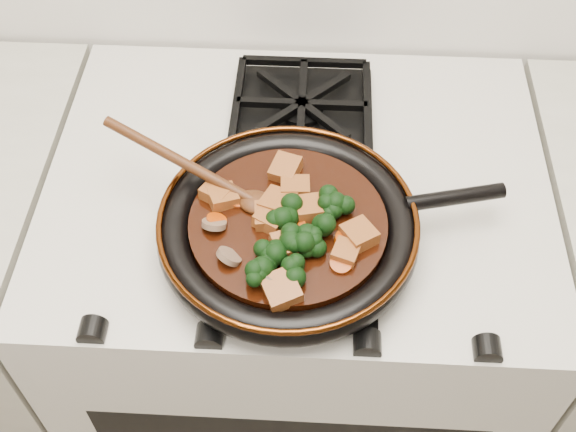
{
  "coord_description": "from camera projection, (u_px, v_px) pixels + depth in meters",
  "views": [
    {
      "loc": [
        0.02,
        0.96,
        1.71
      ],
      "look_at": [
        -0.01,
        1.56,
        0.97
      ],
      "focal_mm": 45.0,
      "sensor_mm": 36.0,
      "label": 1
    }
  ],
  "objects": [
    {
      "name": "mushroom_slice_2",
      "position": [
        271.0,
        278.0,
        0.9
      ],
      "size": [
        0.05,
        0.04,
        0.03
      ],
      "primitive_type": "cylinder",
      "rotation": [
        0.81,
        0.0,
        2.52
      ],
      "color": "brown",
      "rests_on": "braising_sauce"
    },
    {
      "name": "tofu_cube_8",
      "position": [
        311.0,
        209.0,
        0.96
      ],
      "size": [
        0.05,
        0.05,
        0.03
      ],
      "primitive_type": "cube",
      "rotation": [
        -0.08,
        0.04,
        0.25
      ],
      "color": "brown",
      "rests_on": "braising_sauce"
    },
    {
      "name": "broccoli_floret_7",
      "position": [
        265.0,
        280.0,
        0.89
      ],
      "size": [
        0.08,
        0.09,
        0.06
      ],
      "primitive_type": null,
      "rotation": [
        0.24,
        0.01,
        0.43
      ],
      "color": "black",
      "rests_on": "braising_sauce"
    },
    {
      "name": "broccoli_floret_3",
      "position": [
        290.0,
        271.0,
        0.9
      ],
      "size": [
        0.09,
        0.09,
        0.07
      ],
      "primitive_type": null,
      "rotation": [
        -0.06,
        -0.21,
        2.51
      ],
      "color": "black",
      "rests_on": "braising_sauce"
    },
    {
      "name": "carrot_coin_2",
      "position": [
        238.0,
        199.0,
        0.98
      ],
      "size": [
        0.03,
        0.03,
        0.02
      ],
      "primitive_type": "cylinder",
      "rotation": [
        0.18,
        0.12,
        0.0
      ],
      "color": "#A63404",
      "rests_on": "braising_sauce"
    },
    {
      "name": "tofu_cube_4",
      "position": [
        217.0,
        193.0,
        0.98
      ],
      "size": [
        0.05,
        0.05,
        0.02
      ],
      "primitive_type": "cube",
      "rotation": [
        0.06,
        0.01,
        2.65
      ],
      "color": "brown",
      "rests_on": "braising_sauce"
    },
    {
      "name": "carrot_coin_4",
      "position": [
        346.0,
        240.0,
        0.94
      ],
      "size": [
        0.03,
        0.03,
        0.01
      ],
      "primitive_type": "cylinder",
      "rotation": [
        -0.02,
        0.22,
        0.0
      ],
      "color": "#A63404",
      "rests_on": "braising_sauce"
    },
    {
      "name": "mushroom_slice_0",
      "position": [
        214.0,
        224.0,
        0.95
      ],
      "size": [
        0.04,
        0.04,
        0.02
      ],
      "primitive_type": "cylinder",
      "rotation": [
        0.53,
        0.0,
        2.99
      ],
      "color": "brown",
      "rests_on": "braising_sauce"
    },
    {
      "name": "tofu_cube_11",
      "position": [
        281.0,
        290.0,
        0.88
      ],
      "size": [
        0.06,
        0.06,
        0.03
      ],
      "primitive_type": "cube",
      "rotation": [
        0.1,
        -0.11,
        0.43
      ],
      "color": "brown",
      "rests_on": "braising_sauce"
    },
    {
      "name": "broccoli_floret_4",
      "position": [
        336.0,
        206.0,
        0.97
      ],
      "size": [
        0.08,
        0.07,
        0.07
      ],
      "primitive_type": null,
      "rotation": [
        -0.18,
        -0.12,
        1.37
      ],
      "color": "black",
      "rests_on": "braising_sauce"
    },
    {
      "name": "tofu_cube_0",
      "position": [
        223.0,
        197.0,
        0.98
      ],
      "size": [
        0.05,
        0.05,
        0.03
      ],
      "primitive_type": "cube",
      "rotation": [
        -0.04,
        0.11,
        0.41
      ],
      "color": "brown",
      "rests_on": "braising_sauce"
    },
    {
      "name": "braising_sauce",
      "position": [
        288.0,
        226.0,
        0.97
      ],
      "size": [
        0.27,
        0.27,
        0.02
      ],
      "primitive_type": "cylinder",
      "color": "black",
      "rests_on": "skillet"
    },
    {
      "name": "mushroom_slice_1",
      "position": [
        229.0,
        256.0,
        0.92
      ],
      "size": [
        0.04,
        0.05,
        0.03
      ],
      "primitive_type": "cylinder",
      "rotation": [
        0.72,
        0.0,
        2.3
      ],
      "color": "brown",
      "rests_on": "braising_sauce"
    },
    {
      "name": "carrot_coin_0",
      "position": [
        216.0,
        220.0,
        0.96
      ],
      "size": [
        0.03,
        0.03,
        0.02
      ],
      "primitive_type": "cylinder",
      "rotation": [
        -0.27,
        0.27,
        0.0
      ],
      "color": "#A63404",
      "rests_on": "braising_sauce"
    },
    {
      "name": "burner_grate_front",
      "position": [
        293.0,
        247.0,
        0.99
      ],
      "size": [
        0.23,
        0.23,
        0.03
      ],
      "primitive_type": null,
      "color": "black",
      "rests_on": "stove"
    },
    {
      "name": "carrot_coin_3",
      "position": [
        294.0,
        225.0,
        0.95
      ],
      "size": [
        0.03,
        0.03,
        0.01
      ],
      "primitive_type": "cylinder",
      "rotation": [
        0.09,
        -0.04,
        0.0
      ],
      "color": "#A63404",
      "rests_on": "braising_sauce"
    },
    {
      "name": "tofu_cube_2",
      "position": [
        271.0,
        219.0,
        0.95
      ],
      "size": [
        0.05,
        0.05,
        0.03
      ],
      "primitive_type": "cube",
      "rotation": [
        0.1,
        -0.03,
        2.65
      ],
      "color": "brown",
      "rests_on": "braising_sauce"
    },
    {
      "name": "tofu_cube_6",
      "position": [
        286.0,
        170.0,
        1.01
      ],
      "size": [
        0.05,
        0.05,
        0.03
      ],
      "primitive_type": "cube",
      "rotation": [
        -0.03,
        -0.11,
        1.24
      ],
      "color": "brown",
      "rests_on": "braising_sauce"
    },
    {
      "name": "tofu_cube_1",
      "position": [
        359.0,
        235.0,
        0.94
      ],
      "size": [
        0.05,
        0.06,
        0.03
      ],
      "primitive_type": "cube",
      "rotation": [
        0.04,
        0.06,
        2.17
      ],
      "color": "brown",
      "rests_on": "braising_sauce"
    },
    {
      "name": "broccoli_floret_1",
      "position": [
        317.0,
        232.0,
        0.94
      ],
      "size": [
        0.07,
        0.08,
        0.07
      ],
      "primitive_type": null,
      "rotation": [
        0.11,
        -0.22,
        1.68
      ],
      "color": "black",
      "rests_on": "braising_sauce"
    },
    {
      "name": "tofu_cube_5",
      "position": [
        270.0,
        216.0,
        0.96
      ],
      "size": [
        0.04,
        0.04,
        0.02
      ],
      "primitive_type": "cube",
      "rotation": [
        0.02,
        -0.06,
        0.09
      ],
      "color": "brown",
      "rests_on": "braising_sauce"
    },
    {
      "name": "skillet",
      "position": [
        289.0,
        228.0,
        0.97
      ],
      "size": [
        0.47,
        0.35,
        0.05
      ],
      "rotation": [
        0.0,
        0.0,
        0.24
      ],
      "color": "black",
      "rests_on": "burner_grate_front"
    },
    {
      "name": "broccoli_floret_6",
      "position": [
        268.0,
        260.0,
        0.91
      ],
      "size": [
        0.07,
        0.07,
        0.07
      ],
      "primitive_type": null,
      "rotation": [
        -0.24,
        -0.07,
        3.06
      ],
      "color": "black",
      "rests_on": "braising_sauce"
    },
    {
      "name": "carrot_coin_1",
      "position": [
        341.0,
        263.0,
        0.91
      ],
      "size": [
        0.03,
        0.03,
        0.01
      ],
      "primitive_type": "cylinder",
      "rotation": [
        0.21,
        -0.03,
        0.0
      ],
      "color": "#A63404",
      "rests_on": "braising_sauce"
    },
    {
      "name": "carrot_coin_5",
      "position": [
        271.0,
        208.0,
        0.97
      ],
      "size": [
        0.03,
        0.03,
        0.01
      ],
      "primitive_type": "cylinder",
      "rotation": [
        -0.08,
        -0.01,
        0.0
      ],
      "color": "#A63404",
      "rests_on": "braising_sauce"
    },
    {
      "name": "tofu_cube_10",
      "position": [
        278.0,
        204.0,
        0.97
      ],
      "size": [
        0.06,
        0.06,
        0.03
      ],
      "primitive_type": "cube",
      "rotation": [
        0.12,
        0.07,
        2.76
      ],
      "color": "brown",
      "rests_on": "braising_sauce"
    },
    {
      "name": "broccoli_floret_5",
      "position": [
        312.0,
        245.0,
        0.92
      ],
      "size": [
        0.08,
        0.09,
        0.08
      ],
      "primitive_type": null,
      "rotation": [
        0.23,
        0.24,
        2.11
      ],
      "color": "black",
      "rests_on": "braising_sauce"
    },
    {
      "name": "stove",
      "position": [
        295.0,
        328.0,
        1.44
      ],
      "size": [
        0.76,
        0.6,
        0.9
      ],
      "primitive_type": "cube",
      "color": "beige",
      "rests_on": "ground"
    },
    {
      "name": "tofu_cube_7",
      "position": [
        295.0,
        188.0,
        0.99
      ],
      "size": [
        0.04,
        0.04,
        0.02
      ],
      "primitive_type": "cube",
      "rotation": [
        -0.07,
        0.01,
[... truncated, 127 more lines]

